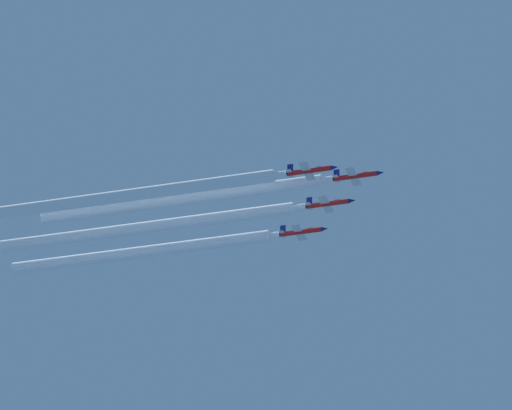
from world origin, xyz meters
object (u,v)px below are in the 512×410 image
object	(u,v)px
jet_left_wingman	(329,203)
jet_right_wingman	(311,170)
jet_outer_left	(302,232)
jet_lead	(357,176)

from	to	relation	value
jet_left_wingman	jet_right_wingman	distance (m)	17.60
jet_right_wingman	jet_outer_left	bearing A→B (deg)	-161.82
jet_left_wingman	jet_right_wingman	bearing A→B (deg)	-0.44
jet_lead	jet_outer_left	distance (m)	25.70
jet_left_wingman	jet_right_wingman	size ratio (longest dim) A/B	1.00
jet_lead	jet_outer_left	world-z (taller)	jet_lead
jet_right_wingman	jet_outer_left	size ratio (longest dim) A/B	1.00
jet_outer_left	jet_left_wingman	bearing A→B (deg)	44.37
jet_left_wingman	jet_lead	bearing A→B (deg)	43.68
jet_lead	jet_left_wingman	world-z (taller)	jet_lead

